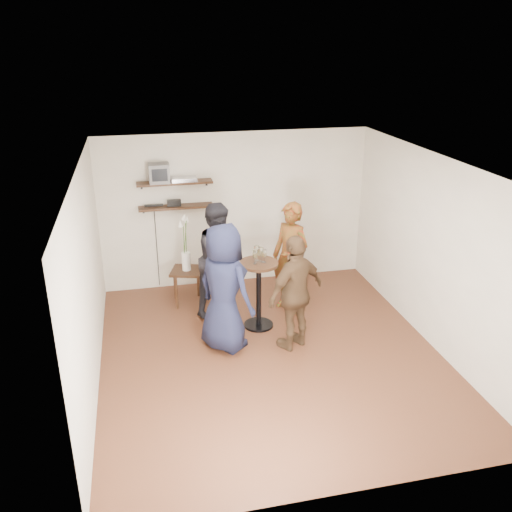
{
  "coord_description": "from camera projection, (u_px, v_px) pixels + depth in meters",
  "views": [
    {
      "loc": [
        -1.58,
        -6.11,
        3.99
      ],
      "look_at": [
        -0.12,
        0.4,
        1.29
      ],
      "focal_mm": 38.0,
      "sensor_mm": 36.0,
      "label": 1
    }
  ],
  "objects": [
    {
      "name": "person_plaid",
      "position": [
        290.0,
        258.0,
        8.27
      ],
      "size": [
        0.71,
        0.75,
        1.73
      ],
      "primitive_type": "imported",
      "rotation": [
        0.0,
        0.0,
        -0.94
      ],
      "color": "#A91A13",
      "rests_on": "room"
    },
    {
      "name": "person_brown",
      "position": [
        296.0,
        293.0,
        7.26
      ],
      "size": [
        1.03,
        0.81,
        1.63
      ],
      "primitive_type": "imported",
      "rotation": [
        0.0,
        0.0,
        3.65
      ],
      "color": "#442F1D",
      "rests_on": "room"
    },
    {
      "name": "shelf_lower",
      "position": [
        176.0,
        207.0,
        8.75
      ],
      "size": [
        1.2,
        0.25,
        0.04
      ],
      "primitive_type": "cube",
      "color": "black",
      "rests_on": "room"
    },
    {
      "name": "person_dark",
      "position": [
        220.0,
        259.0,
        8.17
      ],
      "size": [
        1.09,
        1.06,
        1.76
      ],
      "primitive_type": "imported",
      "rotation": [
        0.0,
        0.0,
        0.68
      ],
      "color": "black",
      "rests_on": "room"
    },
    {
      "name": "drinks_table",
      "position": [
        259.0,
        286.0,
        7.83
      ],
      "size": [
        0.56,
        0.56,
        1.03
      ],
      "color": "black",
      "rests_on": "room"
    },
    {
      "name": "room",
      "position": [
        272.0,
        266.0,
        6.86
      ],
      "size": [
        4.58,
        5.08,
        2.68
      ],
      "color": "#4B2618",
      "rests_on": "ground"
    },
    {
      "name": "wine_glass_br",
      "position": [
        261.0,
        252.0,
        7.65
      ],
      "size": [
        0.07,
        0.07,
        0.22
      ],
      "color": "silver",
      "rests_on": "drinks_table"
    },
    {
      "name": "wine_glass_bl",
      "position": [
        257.0,
        251.0,
        7.7
      ],
      "size": [
        0.07,
        0.07,
        0.22
      ],
      "color": "silver",
      "rests_on": "drinks_table"
    },
    {
      "name": "crt_monitor",
      "position": [
        159.0,
        173.0,
        8.49
      ],
      "size": [
        0.32,
        0.3,
        0.3
      ],
      "primitive_type": "cube",
      "color": "#59595B",
      "rests_on": "shelf_upper"
    },
    {
      "name": "wine_glass_fr",
      "position": [
        264.0,
        254.0,
        7.64
      ],
      "size": [
        0.06,
        0.06,
        0.19
      ],
      "color": "silver",
      "rests_on": "drinks_table"
    },
    {
      "name": "vase_lilies",
      "position": [
        186.0,
        252.0,
        8.47
      ],
      "size": [
        0.19,
        0.2,
        0.96
      ],
      "rotation": [
        0.0,
        0.0,
        -0.29
      ],
      "color": "white",
      "rests_on": "side_table"
    },
    {
      "name": "wine_glass_fl",
      "position": [
        255.0,
        254.0,
        7.59
      ],
      "size": [
        0.07,
        0.07,
        0.21
      ],
      "color": "silver",
      "rests_on": "drinks_table"
    },
    {
      "name": "side_table",
      "position": [
        187.0,
        275.0,
        8.62
      ],
      "size": [
        0.59,
        0.59,
        0.57
      ],
      "rotation": [
        0.0,
        0.0,
        -0.29
      ],
      "color": "black",
      "rests_on": "room"
    },
    {
      "name": "shelf_upper",
      "position": [
        175.0,
        183.0,
        8.6
      ],
      "size": [
        1.2,
        0.25,
        0.04
      ],
      "primitive_type": "cube",
      "color": "black",
      "rests_on": "room"
    },
    {
      "name": "person_navy",
      "position": [
        224.0,
        288.0,
        7.2
      ],
      "size": [
        0.99,
        1.04,
        1.79
      ],
      "primitive_type": "imported",
      "rotation": [
        0.0,
        0.0,
        2.25
      ],
      "color": "#161A33",
      "rests_on": "room"
    },
    {
      "name": "power_strip",
      "position": [
        154.0,
        205.0,
        8.71
      ],
      "size": [
        0.3,
        0.05,
        0.03
      ],
      "primitive_type": "cube",
      "color": "black",
      "rests_on": "shelf_lower"
    },
    {
      "name": "radio",
      "position": [
        174.0,
        203.0,
        8.72
      ],
      "size": [
        0.22,
        0.1,
        0.1
      ],
      "primitive_type": "cube",
      "color": "black",
      "rests_on": "shelf_lower"
    },
    {
      "name": "dvd_deck",
      "position": [
        184.0,
        179.0,
        8.61
      ],
      "size": [
        0.4,
        0.24,
        0.06
      ],
      "primitive_type": "cube",
      "color": "silver",
      "rests_on": "shelf_upper"
    }
  ]
}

